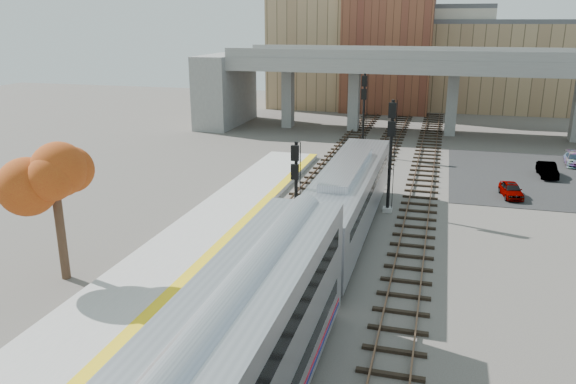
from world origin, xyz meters
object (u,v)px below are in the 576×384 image
at_px(signal_mast_far, 363,114).
at_px(signal_mast_mid, 390,157).
at_px(car_a, 511,190).
at_px(tree, 53,173).
at_px(signal_mast_near, 296,203).
at_px(car_c, 574,159).
at_px(car_b, 547,170).
at_px(locomotive, 347,198).

bearing_deg(signal_mast_far, signal_mast_mid, -75.97).
relative_size(signal_mast_mid, car_a, 2.35).
bearing_deg(signal_mast_far, tree, -108.52).
distance_m(signal_mast_near, car_c, 32.24).
bearing_deg(car_b, car_a, -118.97).
bearing_deg(car_a, car_c, 53.30).
bearing_deg(signal_mast_near, signal_mast_far, 90.00).
relative_size(signal_mast_mid, tree, 1.03).
distance_m(signal_mast_mid, car_a, 10.62).
height_order(signal_mast_mid, tree, signal_mast_mid).
xyz_separation_m(locomotive, signal_mast_near, (-2.10, -4.02, 0.73)).
relative_size(signal_mast_near, car_a, 1.97).
distance_m(signal_mast_mid, car_c, 22.95).
bearing_deg(car_c, locomotive, -123.65).
xyz_separation_m(signal_mast_far, car_c, (18.80, 0.91, -3.37)).
xyz_separation_m(signal_mast_mid, car_c, (14.70, 17.32, -3.26)).
relative_size(locomotive, car_a, 5.92).
distance_m(signal_mast_far, car_b, 16.69).
bearing_deg(tree, signal_mast_far, 71.48).
relative_size(tree, car_b, 2.08).
bearing_deg(locomotive, car_b, 51.32).
xyz_separation_m(tree, car_c, (29.16, 31.85, -4.88)).
bearing_deg(car_c, signal_mast_mid, -126.85).
bearing_deg(tree, car_b, 45.81).
height_order(tree, car_c, tree).
bearing_deg(signal_mast_far, car_b, -13.90).
bearing_deg(signal_mast_near, car_a, 49.30).
height_order(car_b, car_c, car_b).
bearing_deg(signal_mast_far, locomotive, -84.33).
xyz_separation_m(car_a, car_c, (6.36, 11.61, -0.02)).
bearing_deg(signal_mast_far, car_c, 2.78).
distance_m(locomotive, car_c, 27.72).
xyz_separation_m(tree, car_a, (22.81, 20.23, -4.86)).
bearing_deg(signal_mast_near, car_c, 54.22).
relative_size(tree, car_c, 2.00).
height_order(signal_mast_mid, car_c, signal_mast_mid).
xyz_separation_m(signal_mast_near, car_a, (12.44, 14.47, -2.42)).
relative_size(locomotive, signal_mast_mid, 2.52).
bearing_deg(locomotive, signal_mast_far, 95.67).
relative_size(locomotive, tree, 2.59).
bearing_deg(signal_mast_near, locomotive, 62.42).
distance_m(signal_mast_near, car_a, 19.24).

